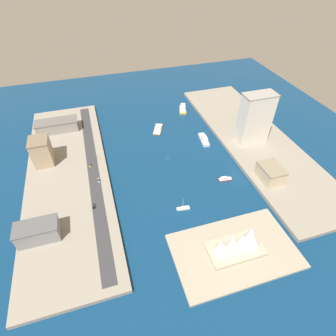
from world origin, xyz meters
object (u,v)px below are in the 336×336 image
(opera_landmark, at_px, (238,242))
(carpark_squat_concrete, at_px, (57,126))
(traffic_light_waterfront, at_px, (97,157))
(ferry_yellow_fast, at_px, (183,109))
(sailboat_small_white, at_px, (184,208))
(barge_flat_brown, at_px, (158,129))
(tugboat_red, at_px, (225,179))
(office_block_beige, at_px, (270,173))
(suv_black, at_px, (94,206))
(hotel_broad_white, at_px, (255,119))
(sedan_silver, at_px, (99,180))
(ferry_white_commuter, at_px, (204,139))
(taxi_yellow_cab, at_px, (90,165))
(warehouse_low_gray, at_px, (38,232))
(apartment_midrise_tan, at_px, (42,151))

(opera_landmark, bearing_deg, carpark_squat_concrete, -58.24)
(opera_landmark, bearing_deg, traffic_light_waterfront, -56.81)
(ferry_yellow_fast, height_order, carpark_squat_concrete, carpark_squat_concrete)
(ferry_yellow_fast, bearing_deg, sailboat_small_white, 70.79)
(barge_flat_brown, bearing_deg, traffic_light_waterfront, 29.71)
(tugboat_red, relative_size, opera_landmark, 0.34)
(sailboat_small_white, distance_m, office_block_beige, 82.40)
(barge_flat_brown, xyz_separation_m, opera_landmark, (-10.66, 161.76, 10.02))
(ferry_yellow_fast, xyz_separation_m, suv_black, (119.27, 127.65, 1.66))
(sailboat_small_white, distance_m, opera_landmark, 51.97)
(hotel_broad_white, relative_size, traffic_light_waterfront, 7.95)
(sedan_silver, bearing_deg, carpark_squat_concrete, -70.14)
(ferry_white_commuter, height_order, hotel_broad_white, hotel_broad_white)
(taxi_yellow_cab, distance_m, traffic_light_waterfront, 10.17)
(taxi_yellow_cab, bearing_deg, barge_flat_brown, -149.70)
(barge_flat_brown, relative_size, hotel_broad_white, 0.46)
(ferry_white_commuter, bearing_deg, traffic_light_waterfront, 2.52)
(suv_black, xyz_separation_m, taxi_yellow_cab, (-1.49, -50.56, 0.04))
(warehouse_low_gray, bearing_deg, sailboat_small_white, 178.77)
(tugboat_red, bearing_deg, sailboat_small_white, 23.86)
(sailboat_small_white, bearing_deg, office_block_beige, -174.67)
(warehouse_low_gray, distance_m, apartment_midrise_tan, 86.14)
(office_block_beige, bearing_deg, tugboat_red, -19.90)
(ferry_yellow_fast, bearing_deg, taxi_yellow_cab, 33.21)
(ferry_yellow_fast, xyz_separation_m, tugboat_red, (5.27, 127.14, -1.48))
(hotel_broad_white, bearing_deg, suv_black, 14.86)
(apartment_midrise_tan, height_order, suv_black, apartment_midrise_tan)
(carpark_squat_concrete, height_order, traffic_light_waterfront, carpark_squat_concrete)
(sailboat_small_white, relative_size, office_block_beige, 0.53)
(warehouse_low_gray, bearing_deg, ferry_white_commuter, -153.51)
(ferry_yellow_fast, bearing_deg, hotel_broad_white, 116.99)
(hotel_broad_white, relative_size, sedan_silver, 10.03)
(ferry_yellow_fast, relative_size, opera_landmark, 0.55)
(hotel_broad_white, distance_m, traffic_light_waterfront, 155.09)
(tugboat_red, xyz_separation_m, traffic_light_waterfront, (104.68, -55.57, 6.59))
(suv_black, bearing_deg, hotel_broad_white, -165.14)
(barge_flat_brown, height_order, office_block_beige, office_block_beige)
(ferry_yellow_fast, height_order, office_block_beige, office_block_beige)
(barge_flat_brown, relative_size, taxi_yellow_cab, 5.45)
(sedan_silver, height_order, taxi_yellow_cab, taxi_yellow_cab)
(tugboat_red, distance_m, sedan_silver, 110.51)
(hotel_broad_white, bearing_deg, office_block_beige, 76.81)
(tugboat_red, height_order, opera_landmark, opera_landmark)
(office_block_beige, relative_size, taxi_yellow_cab, 5.23)
(ferry_yellow_fast, height_order, ferry_white_commuter, ferry_yellow_fast)
(carpark_squat_concrete, xyz_separation_m, suv_black, (-26.45, 120.78, -5.13))
(barge_flat_brown, xyz_separation_m, sedan_silver, (71.58, 67.54, 3.32))
(tugboat_red, distance_m, opera_landmark, 71.78)
(traffic_light_waterfront, bearing_deg, hotel_broad_white, 175.14)
(sedan_silver, bearing_deg, warehouse_low_gray, 45.10)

